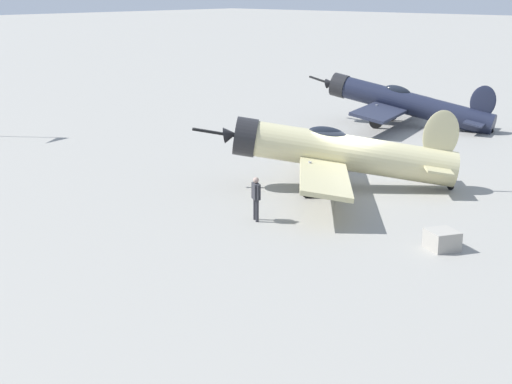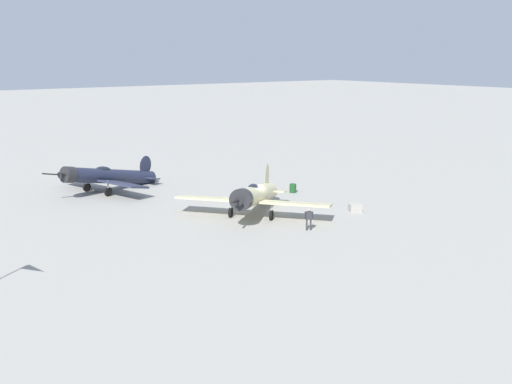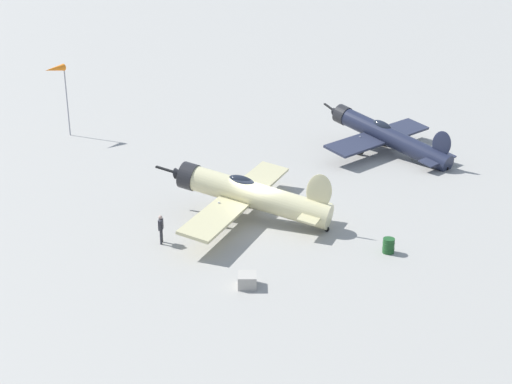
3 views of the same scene
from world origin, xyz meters
name	(u,v)px [view 1 (image 1 of 3)]	position (x,y,z in m)	size (l,w,h in m)	color
ground_plane	(347,188)	(0.00, 0.00, 0.00)	(400.00, 400.00, 0.00)	gray
airplane_foreground	(336,152)	(0.39, 0.32, 1.60)	(9.85, 10.90, 3.53)	beige
airplane_mid_apron	(404,103)	(6.41, -14.85, 1.44)	(11.98, 10.87, 3.32)	#1E2338
ground_crew_mechanic	(256,195)	(-0.28, 6.14, 1.00)	(0.57, 0.43, 1.66)	#2D2D33
equipment_crate	(442,240)	(-6.97, 4.37, 0.32)	(1.30, 1.27, 0.64)	#9E998E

